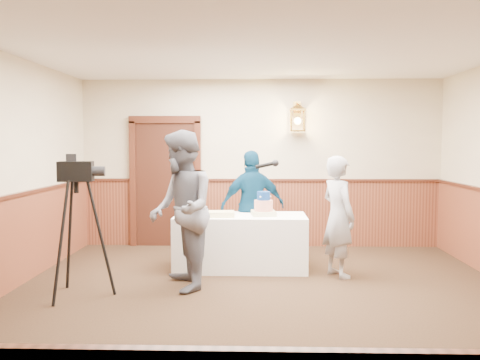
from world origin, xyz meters
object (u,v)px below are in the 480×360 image
at_px(tiered_cake, 264,206).
at_px(interviewer, 181,210).
at_px(assistant_p, 253,206).
at_px(baker, 338,216).
at_px(display_table, 240,242).
at_px(sheet_cake_yellow, 221,214).
at_px(sheet_cake_green, 196,212).
at_px(tv_camera_rig, 77,236).

relative_size(tiered_cake, interviewer, 0.19).
bearing_deg(assistant_p, baker, 128.19).
bearing_deg(baker, display_table, 48.05).
relative_size(sheet_cake_yellow, interviewer, 0.18).
bearing_deg(tiered_cake, sheet_cake_green, 175.35).
bearing_deg(tiered_cake, sheet_cake_yellow, -167.30).
bearing_deg(display_table, sheet_cake_yellow, -148.52).
height_order(tiered_cake, sheet_cake_yellow, tiered_cake).
bearing_deg(display_table, tiered_cake, -4.67).
distance_m(sheet_cake_yellow, interviewer, 0.96).
relative_size(interviewer, baker, 1.20).
height_order(sheet_cake_yellow, tv_camera_rig, tv_camera_rig).
bearing_deg(interviewer, display_table, 129.60).
distance_m(sheet_cake_green, interviewer, 1.07).
bearing_deg(display_table, interviewer, -123.69).
distance_m(sheet_cake_yellow, tv_camera_rig, 1.94).
relative_size(tiered_cake, sheet_cake_yellow, 1.02).
xyz_separation_m(sheet_cake_yellow, assistant_p, (0.42, 0.59, 0.03)).
xyz_separation_m(sheet_cake_green, baker, (1.90, -0.41, 0.01)).
relative_size(tiered_cake, tv_camera_rig, 0.23).
bearing_deg(interviewer, tiered_cake, 118.03).
xyz_separation_m(tiered_cake, sheet_cake_yellow, (-0.57, -0.13, -0.09)).
distance_m(interviewer, tv_camera_rig, 1.21).
bearing_deg(sheet_cake_yellow, baker, -7.56).
bearing_deg(assistant_p, sheet_cake_green, 9.69).
distance_m(assistant_p, tv_camera_rig, 2.64).
relative_size(baker, assistant_p, 0.97).
distance_m(tiered_cake, tv_camera_rig, 2.49).
height_order(interviewer, tv_camera_rig, interviewer).
distance_m(display_table, assistant_p, 0.64).
relative_size(assistant_p, tv_camera_rig, 1.06).
xyz_separation_m(tiered_cake, tv_camera_rig, (-2.13, -1.29, -0.19)).
xyz_separation_m(sheet_cake_green, tv_camera_rig, (-1.19, -1.37, -0.09)).
distance_m(baker, tv_camera_rig, 3.24).
bearing_deg(tv_camera_rig, tiered_cake, 22.41).
height_order(display_table, interviewer, interviewer).
xyz_separation_m(baker, assistant_p, (-1.12, 0.79, 0.03)).
relative_size(interviewer, assistant_p, 1.16).
bearing_deg(sheet_cake_yellow, tiered_cake, 12.70).
distance_m(sheet_cake_green, baker, 1.95).
bearing_deg(assistant_p, sheet_cake_yellow, 38.21).
distance_m(display_table, tv_camera_rig, 2.26).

